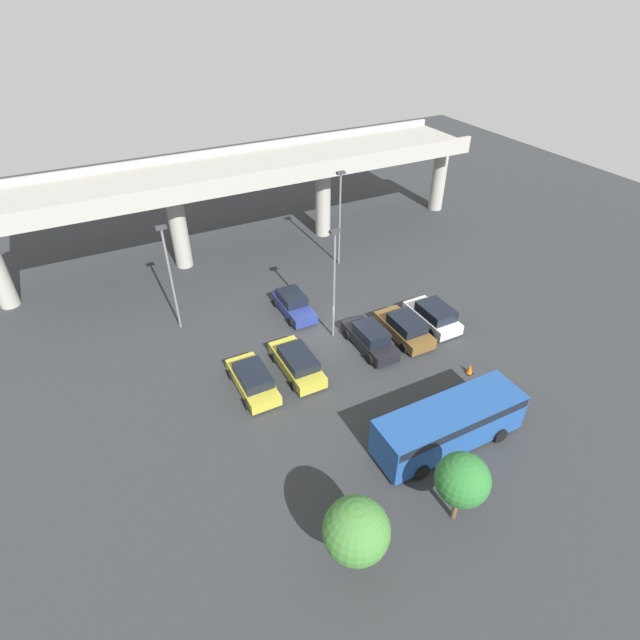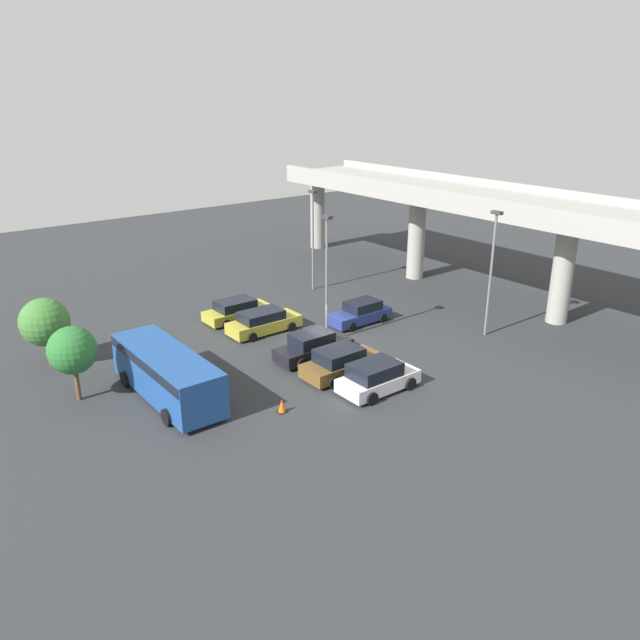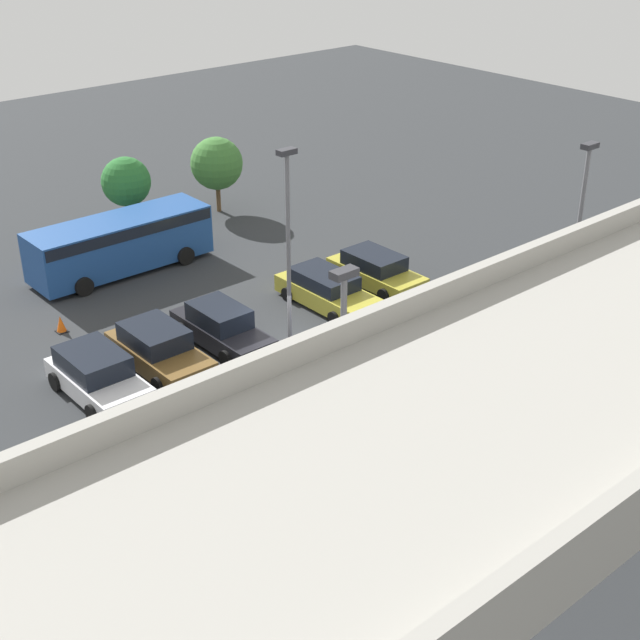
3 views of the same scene
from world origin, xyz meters
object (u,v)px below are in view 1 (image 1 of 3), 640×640
object	(u,v)px
parked_car_1	(297,363)
parked_car_3	(370,338)
traffic_cone	(470,369)
tree_front_right	(462,480)
parked_car_4	(405,328)
parked_car_5	(433,316)
parked_car_2	(293,304)
lamp_post_near_aisle	(334,278)
lamp_post_mid_lot	(340,212)
lamp_post_by_overpass	(170,271)
parked_car_0	(253,380)
tree_front_left	(356,531)
shuttle_bus	(449,422)

from	to	relation	value
parked_car_1	parked_car_3	distance (m)	5.38
traffic_cone	tree_front_right	bearing A→B (deg)	-134.99
parked_car_4	parked_car_5	distance (m)	2.64
parked_car_5	parked_car_2	bearing A→B (deg)	53.79
parked_car_3	tree_front_right	size ratio (longest dim) A/B	1.20
lamp_post_near_aisle	lamp_post_mid_lot	distance (m)	10.42
lamp_post_near_aisle	parked_car_5	bearing A→B (deg)	-16.85
lamp_post_near_aisle	lamp_post_by_overpass	size ratio (longest dim) A/B	1.03
lamp_post_near_aisle	parked_car_4	bearing A→B (deg)	-28.55
parked_car_4	tree_front_right	world-z (taller)	tree_front_right
parked_car_3	parked_car_4	bearing A→B (deg)	-92.17
parked_car_3	tree_front_right	world-z (taller)	tree_front_right
parked_car_4	parked_car_5	size ratio (longest dim) A/B	1.07
parked_car_2	traffic_cone	distance (m)	13.33
parked_car_0	parked_car_2	bearing A→B (deg)	-41.59
parked_car_2	parked_car_3	world-z (taller)	parked_car_3
parked_car_3	traffic_cone	bearing A→B (deg)	-140.60
tree_front_right	traffic_cone	bearing A→B (deg)	45.01
parked_car_0	tree_front_right	xyz separation A→B (m)	(5.16, -12.49, 2.06)
tree_front_left	shuttle_bus	bearing A→B (deg)	24.73
parked_car_3	lamp_post_mid_lot	bearing A→B (deg)	-18.90
shuttle_bus	lamp_post_near_aisle	xyz separation A→B (m)	(-0.89, 11.16, 3.20)
shuttle_bus	lamp_post_by_overpass	distance (m)	20.09
parked_car_0	parked_car_2	distance (m)	8.48
parked_car_5	lamp_post_mid_lot	bearing A→B (deg)	8.14
traffic_cone	tree_front_left	bearing A→B (deg)	-150.04
parked_car_5	lamp_post_near_aisle	world-z (taller)	lamp_post_near_aisle
parked_car_0	shuttle_bus	xyz separation A→B (m)	(7.76, -8.72, 0.81)
parked_car_2	lamp_post_by_overpass	world-z (taller)	lamp_post_by_overpass
tree_front_right	traffic_cone	size ratio (longest dim) A/B	5.71
parked_car_1	tree_front_left	distance (m)	13.10
parked_car_2	parked_car_5	bearing A→B (deg)	53.79
parked_car_1	parked_car_5	xyz separation A→B (m)	(10.78, 0.15, 0.07)
tree_front_right	lamp_post_near_aisle	bearing A→B (deg)	83.47
shuttle_bus	lamp_post_by_overpass	bearing A→B (deg)	120.57
lamp_post_mid_lot	tree_front_right	distance (m)	24.95
parked_car_2	parked_car_3	distance (m)	6.77
parked_car_2	parked_car_5	world-z (taller)	parked_car_5
parked_car_2	parked_car_4	world-z (taller)	parked_car_4
parked_car_1	lamp_post_near_aisle	world-z (taller)	lamp_post_near_aisle
lamp_post_near_aisle	tree_front_left	size ratio (longest dim) A/B	1.99
lamp_post_near_aisle	traffic_cone	distance (m)	10.38
parked_car_1	tree_front_left	world-z (taller)	tree_front_left
lamp_post_near_aisle	tree_front_left	distance (m)	16.53
lamp_post_mid_lot	tree_front_right	bearing A→B (deg)	-106.59
parked_car_4	tree_front_right	distance (m)	14.09
parked_car_2	parked_car_3	size ratio (longest dim) A/B	0.94
shuttle_bus	traffic_cone	world-z (taller)	shuttle_bus
parked_car_3	tree_front_left	distance (m)	15.34
tree_front_right	parked_car_1	bearing A→B (deg)	99.44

